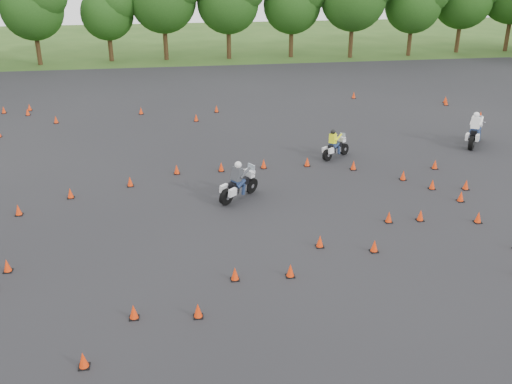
% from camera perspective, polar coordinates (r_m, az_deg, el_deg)
% --- Properties ---
extents(ground, '(140.00, 140.00, 0.00)m').
position_cam_1_polar(ground, '(20.08, 1.70, -7.65)').
color(ground, '#2D5119').
rests_on(ground, ground).
extents(asphalt_pad, '(62.00, 62.00, 0.00)m').
position_cam_1_polar(asphalt_pad, '(25.34, -0.67, -0.70)').
color(asphalt_pad, black).
rests_on(asphalt_pad, ground).
extents(treeline, '(86.91, 32.32, 10.91)m').
position_cam_1_polar(treeline, '(52.52, -2.65, 17.06)').
color(treeline, '#1C4112').
rests_on(treeline, ground).
extents(traffic_cones, '(36.01, 33.32, 0.45)m').
position_cam_1_polar(traffic_cones, '(24.87, -0.73, -0.62)').
color(traffic_cones, '#EE350A').
rests_on(traffic_cones, asphalt_pad).
extents(rider_grey, '(2.26, 2.17, 1.85)m').
position_cam_1_polar(rider_grey, '(25.06, -1.80, 1.30)').
color(rider_grey, '#3B3E43').
rests_on(rider_grey, ground).
extents(rider_yellow, '(1.99, 1.67, 1.55)m').
position_cam_1_polar(rider_yellow, '(30.40, 8.07, 4.81)').
color(rider_yellow, '#EBF415').
rests_on(rider_yellow, ground).
extents(rider_white, '(2.19, 2.48, 1.97)m').
position_cam_1_polar(rider_white, '(34.27, 21.19, 5.94)').
color(rider_white, white).
rests_on(rider_white, ground).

